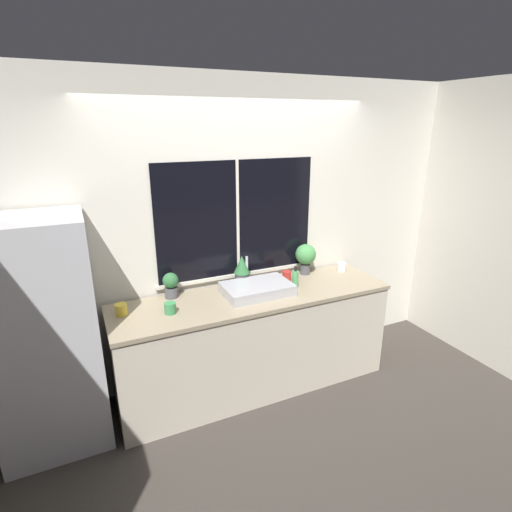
{
  "coord_description": "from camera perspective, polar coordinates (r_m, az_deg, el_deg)",
  "views": [
    {
      "loc": [
        -1.3,
        -2.54,
        2.31
      ],
      "look_at": [
        0.02,
        0.32,
        1.25
      ],
      "focal_mm": 28.0,
      "sensor_mm": 36.0,
      "label": 1
    }
  ],
  "objects": [
    {
      "name": "ground_plane",
      "position": [
        3.67,
        1.98,
        -20.44
      ],
      "size": [
        14.0,
        14.0,
        0.0
      ],
      "primitive_type": "plane",
      "color": "#38332D"
    },
    {
      "name": "wall_back",
      "position": [
        3.63,
        -2.84,
        3.24
      ],
      "size": [
        8.0,
        0.09,
        2.7
      ],
      "color": "silver",
      "rests_on": "ground_plane"
    },
    {
      "name": "wall_right",
      "position": [
        5.47,
        16.49,
        7.7
      ],
      "size": [
        0.06,
        7.0,
        2.7
      ],
      "color": "silver",
      "rests_on": "ground_plane"
    },
    {
      "name": "counter",
      "position": [
        3.65,
        -0.25,
        -12.04
      ],
      "size": [
        2.42,
        0.66,
        0.9
      ],
      "color": "beige",
      "rests_on": "ground_plane"
    },
    {
      "name": "refrigerator",
      "position": [
        3.24,
        -28.0,
        -10.23
      ],
      "size": [
        0.72,
        0.63,
        1.73
      ],
      "color": "#B7B7BC",
      "rests_on": "ground_plane"
    },
    {
      "name": "sink",
      "position": [
        3.45,
        0.13,
        -4.67
      ],
      "size": [
        0.58,
        0.43,
        0.27
      ],
      "color": "#ADADB2",
      "rests_on": "counter"
    },
    {
      "name": "potted_plant_left",
      "position": [
        3.43,
        -12.07,
        -3.99
      ],
      "size": [
        0.13,
        0.13,
        0.22
      ],
      "color": "#4C4C51",
      "rests_on": "counter"
    },
    {
      "name": "potted_plant_center",
      "position": [
        3.59,
        -2.03,
        -1.96
      ],
      "size": [
        0.15,
        0.15,
        0.28
      ],
      "color": "#4C4C51",
      "rests_on": "counter"
    },
    {
      "name": "potted_plant_right",
      "position": [
        3.87,
        7.1,
        0.01
      ],
      "size": [
        0.2,
        0.2,
        0.3
      ],
      "color": "#4C4C51",
      "rests_on": "counter"
    },
    {
      "name": "soap_bottle",
      "position": [
        3.58,
        5.61,
        -3.24
      ],
      "size": [
        0.06,
        0.06,
        0.2
      ],
      "color": "#519E5B",
      "rests_on": "counter"
    },
    {
      "name": "mug_white",
      "position": [
        4.06,
        12.14,
        -1.52
      ],
      "size": [
        0.09,
        0.09,
        0.08
      ],
      "color": "white",
      "rests_on": "counter"
    },
    {
      "name": "mug_red",
      "position": [
        3.74,
        4.42,
        -2.85
      ],
      "size": [
        0.08,
        0.08,
        0.09
      ],
      "color": "#B72D28",
      "rests_on": "counter"
    },
    {
      "name": "mug_yellow",
      "position": [
        3.25,
        -18.72,
        -7.26
      ],
      "size": [
        0.09,
        0.09,
        0.09
      ],
      "color": "gold",
      "rests_on": "counter"
    },
    {
      "name": "mug_green",
      "position": [
        3.18,
        -12.16,
        -7.29
      ],
      "size": [
        0.09,
        0.09,
        0.09
      ],
      "color": "#38844C",
      "rests_on": "counter"
    }
  ]
}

